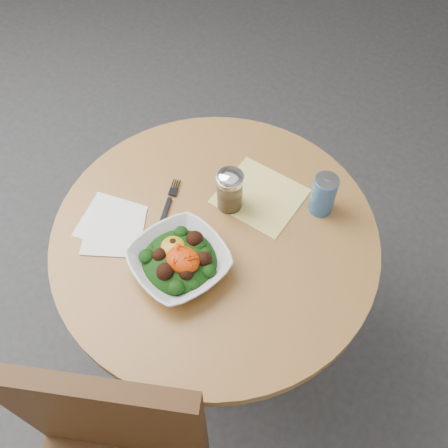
# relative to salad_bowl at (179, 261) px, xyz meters

# --- Properties ---
(ground) EXTENTS (6.00, 6.00, 0.00)m
(ground) POSITION_rel_salad_bowl_xyz_m (0.03, 0.13, -0.78)
(ground) COLOR #2F2F32
(ground) RESTS_ON ground
(table) EXTENTS (0.90, 0.90, 0.75)m
(table) POSITION_rel_salad_bowl_xyz_m (0.03, 0.13, -0.23)
(table) COLOR black
(table) RESTS_ON ground
(cloth_napkin) EXTENTS (0.24, 0.23, 0.00)m
(cloth_napkin) POSITION_rel_salad_bowl_xyz_m (0.08, 0.31, -0.03)
(cloth_napkin) COLOR #E1BD0B
(cloth_napkin) RESTS_ON table
(paper_napkins) EXTENTS (0.23, 0.22, 0.00)m
(paper_napkins) POSITION_rel_salad_bowl_xyz_m (-0.23, 0.02, -0.03)
(paper_napkins) COLOR white
(paper_napkins) RESTS_ON table
(salad_bowl) EXTENTS (0.32, 0.32, 0.09)m
(salad_bowl) POSITION_rel_salad_bowl_xyz_m (0.00, 0.00, 0.00)
(salad_bowl) COLOR silver
(salad_bowl) RESTS_ON table
(fork) EXTENTS (0.07, 0.19, 0.00)m
(fork) POSITION_rel_salad_bowl_xyz_m (-0.14, 0.16, -0.03)
(fork) COLOR black
(fork) RESTS_ON table
(spice_shaker) EXTENTS (0.08, 0.08, 0.14)m
(spice_shaker) POSITION_rel_salad_bowl_xyz_m (0.01, 0.24, 0.03)
(spice_shaker) COLOR silver
(spice_shaker) RESTS_ON table
(beverage_can) EXTENTS (0.07, 0.07, 0.13)m
(beverage_can) POSITION_rel_salad_bowl_xyz_m (0.24, 0.35, 0.03)
(beverage_can) COLOR #0D3297
(beverage_can) RESTS_ON table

